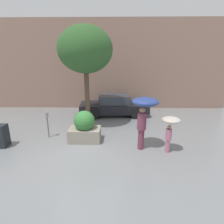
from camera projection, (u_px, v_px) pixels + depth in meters
The scene contains 9 objects.
ground_plane at pixel (84, 150), 6.70m from camera, with size 40.00×40.00×0.00m, color slate.
building_facade at pixel (98, 65), 12.10m from camera, with size 18.00×0.30×6.00m.
planter_box at pixel (85, 127), 7.33m from camera, with size 1.31×0.87×1.31m.
person_adult at pixel (144, 109), 6.42m from camera, with size 0.98×0.98×2.00m.
person_child at pixel (170, 125), 6.28m from camera, with size 0.66×0.66×1.35m.
parked_car_near at pixel (114, 106), 10.95m from camera, with size 4.25×2.17×1.27m.
street_tree at pixel (85, 50), 8.28m from camera, with size 2.62×2.62×4.91m.
parking_meter at pixel (47, 119), 7.57m from camera, with size 0.14×0.14×1.16m.
newspaper_box at pixel (0, 136), 6.84m from camera, with size 0.50×0.44×0.90m.
Camera 1 is at (1.20, -6.01, 3.25)m, focal length 28.00 mm.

